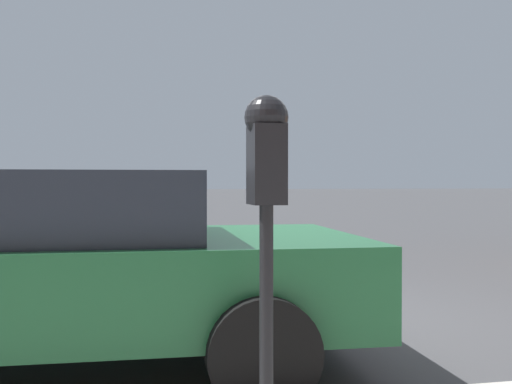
% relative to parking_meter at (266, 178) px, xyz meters
% --- Properties ---
extents(ground_plane, '(220.00, 220.00, 0.00)m').
position_rel_parking_meter_xyz_m(ground_plane, '(2.69, -0.75, -1.28)').
color(ground_plane, '#424244').
extents(parking_meter, '(0.21, 0.19, 1.49)m').
position_rel_parking_meter_xyz_m(parking_meter, '(0.00, 0.00, 0.00)').
color(parking_meter, black).
rests_on(parking_meter, sidewalk).
extents(car_green, '(2.24, 4.33, 1.33)m').
position_rel_parking_meter_xyz_m(car_green, '(1.71, 1.20, -0.56)').
color(car_green, '#1E5B33').
rests_on(car_green, ground_plane).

